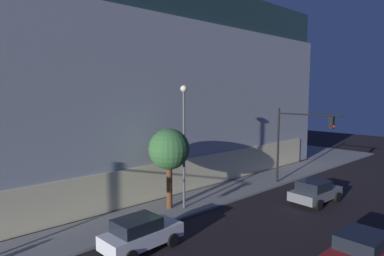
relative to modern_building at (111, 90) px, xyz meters
The scene contains 7 objects.
modern_building is the anchor object (origin of this frame).
traffic_light_far_corner 18.89m from the modern_building, 67.45° to the right, with size 0.32×5.38×6.33m.
street_lamp_sidewalk 15.45m from the modern_building, 101.53° to the right, with size 0.44×0.44×8.07m.
sidewalk_tree 15.24m from the modern_building, 104.75° to the right, with size 2.69×2.69×5.29m.
car_white 20.83m from the modern_building, 115.29° to the right, with size 4.13×2.10×1.66m.
car_red 26.87m from the modern_building, 95.45° to the right, with size 4.06×2.13×1.61m.
car_grey 21.85m from the modern_building, 76.98° to the right, with size 4.19×2.28×1.62m.
Camera 1 is at (-5.04, -9.15, 7.69)m, focal length 31.12 mm.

